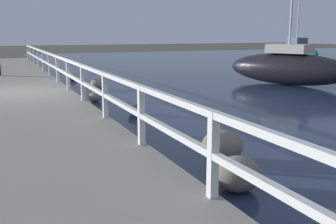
# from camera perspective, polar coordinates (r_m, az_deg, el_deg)

# --- Properties ---
(ground_plane) EXTENTS (120.00, 120.00, 0.00)m
(ground_plane) POSITION_cam_1_polar(r_m,az_deg,el_deg) (13.03, -21.05, 1.18)
(ground_plane) COLOR #4C473D
(dock_walkway) EXTENTS (3.39, 36.00, 0.34)m
(dock_walkway) POSITION_cam_1_polar(r_m,az_deg,el_deg) (13.00, -21.11, 1.91)
(dock_walkway) COLOR gray
(dock_walkway) RESTS_ON ground
(railing) EXTENTS (0.10, 32.50, 0.99)m
(railing) POSITION_cam_1_polar(r_m,az_deg,el_deg) (13.06, -14.34, 6.04)
(railing) COLOR white
(railing) RESTS_ON dock_walkway
(boulder_downstream) EXTENTS (0.41, 0.37, 0.31)m
(boulder_downstream) POSITION_cam_1_polar(r_m,az_deg,el_deg) (12.64, -10.56, 2.17)
(boulder_downstream) COLOR gray
(boulder_downstream) RESTS_ON ground
(boulder_near_dock) EXTENTS (0.38, 0.34, 0.29)m
(boulder_near_dock) POSITION_cam_1_polar(r_m,az_deg,el_deg) (18.65, -13.69, 4.93)
(boulder_near_dock) COLOR gray
(boulder_near_dock) RESTS_ON ground
(boulder_mid_strip) EXTENTS (0.66, 0.59, 0.49)m
(boulder_mid_strip) POSITION_cam_1_polar(r_m,az_deg,el_deg) (5.53, 10.08, -8.83)
(boulder_mid_strip) COLOR slate
(boulder_mid_strip) RESTS_ON ground
(boulder_upstream) EXTENTS (0.39, 0.35, 0.29)m
(boulder_upstream) POSITION_cam_1_polar(r_m,az_deg,el_deg) (10.50, -4.76, 0.42)
(boulder_upstream) COLOR #666056
(boulder_upstream) RESTS_ON ground
(boulder_far_strip) EXTENTS (0.65, 0.59, 0.49)m
(boulder_far_strip) POSITION_cam_1_polar(r_m,az_deg,el_deg) (15.16, -9.96, 4.05)
(boulder_far_strip) COLOR gray
(boulder_far_strip) RESTS_ON ground
(boulder_water_edge) EXTENTS (0.72, 0.65, 0.54)m
(boulder_water_edge) POSITION_cam_1_polar(r_m,az_deg,el_deg) (6.70, 7.88, -4.91)
(boulder_water_edge) COLOR slate
(boulder_water_edge) RESTS_ON ground
(sailboat_teal) EXTENTS (1.87, 5.11, 6.95)m
(sailboat_teal) POSITION_cam_1_polar(r_m,az_deg,el_deg) (32.27, 18.11, 8.32)
(sailboat_teal) COLOR #1E707A
(sailboat_teal) RESTS_ON water_surface
(sailboat_black) EXTENTS (3.58, 5.52, 8.13)m
(sailboat_black) POSITION_cam_1_polar(r_m,az_deg,el_deg) (17.17, 17.04, 6.21)
(sailboat_black) COLOR black
(sailboat_black) RESTS_ON water_surface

